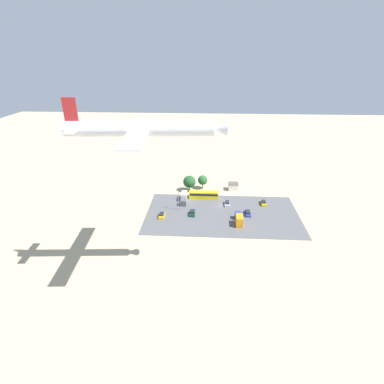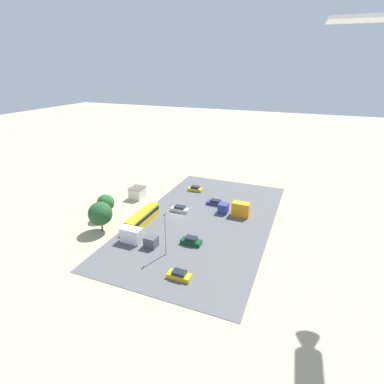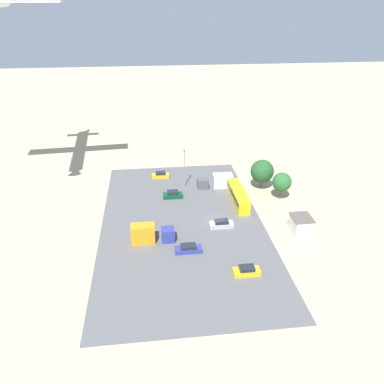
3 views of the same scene
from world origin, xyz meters
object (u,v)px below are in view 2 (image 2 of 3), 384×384
Objects in this scene: parked_car_1 at (195,189)px; parked_truck_0 at (236,209)px; parked_car_4 at (180,209)px; shed_building at (137,193)px; parked_car_0 at (179,275)px; parked_car_2 at (216,203)px; parked_truck_1 at (137,237)px; parked_car_3 at (191,241)px; bus at (143,217)px.

parked_truck_0 is at bearing 54.29° from parked_car_1.
parked_car_1 is 0.94× the size of parked_car_4.
parked_car_0 is (27.75, 25.75, -0.94)m from shed_building.
parked_car_1 is 0.92× the size of parked_car_2.
parked_car_2 is 10.39m from parked_car_4.
parked_car_1 is 0.53× the size of parked_truck_1.
parked_car_3 is at bearing 54.66° from shed_building.
shed_building is 24.23m from parked_truck_1.
parked_car_4 is 0.59× the size of parked_truck_0.
parked_truck_0 reaches higher than shed_building.
parked_car_2 is at bearing 59.32° from parked_truck_0.
parked_car_0 is at bearing 42.86° from shed_building.
parked_car_4 is 0.57× the size of parked_truck_1.
parked_car_1 is at bearing 80.40° from bus.
bus is 23.26m from parked_truck_0.
shed_building reaches higher than parked_car_1.
parked_car_3 is (27.78, 10.05, 0.08)m from parked_car_1.
parked_car_2 is 0.58× the size of parked_truck_1.
shed_building is 28.78m from parked_car_3.
parked_truck_0 is at bearing 33.42° from bus.
shed_building is 15.26m from parked_car_4.
parked_car_0 is 0.99× the size of parked_car_3.
shed_building is at bearing -148.50° from parked_truck_1.
parked_car_0 is (15.02, 16.38, -1.03)m from bus.
parked_truck_1 is (24.66, -9.52, 0.91)m from parked_car_2.
parked_truck_0 is (3.92, 6.60, 1.05)m from parked_car_2.
parked_car_2 is 0.60× the size of parked_truck_0.
parked_car_3 is at bearing 162.36° from parked_truck_0.
parked_car_0 is at bearing 24.08° from parked_car_4.
parked_car_1 is 1.01× the size of parked_car_3.
parked_car_2 is (-4.00, 22.19, -0.96)m from shed_building.
parked_car_0 is 0.90× the size of parked_car_2.
parked_car_2 is 7.75m from parked_truck_0.
parked_car_3 is 17.58m from parked_truck_0.
parked_car_2 is 1.02× the size of parked_car_4.
parked_car_4 is at bearing 103.89° from parked_truck_0.
parked_truck_1 is at bearing 158.88° from parked_car_2.
parked_car_3 is at bearing -15.53° from bus.
parked_car_0 reaches higher than parked_car_1.
parked_car_4 is 14.39m from parked_truck_0.
bus is (12.72, 9.37, 0.09)m from shed_building.
bus is 2.77× the size of parked_car_0.
parked_truck_0 is at bearing 90.17° from shed_building.
shed_building is at bearing 126.38° from bus.
parked_truck_0 is at bearing 103.89° from parked_car_4.
bus reaches higher than parked_car_0.
parked_car_0 is 11.34m from parked_car_3.
parked_car_3 is 11.56m from parked_truck_1.
shed_building is 0.91× the size of parked_car_2.
parked_car_0 is 40.80m from parked_car_1.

